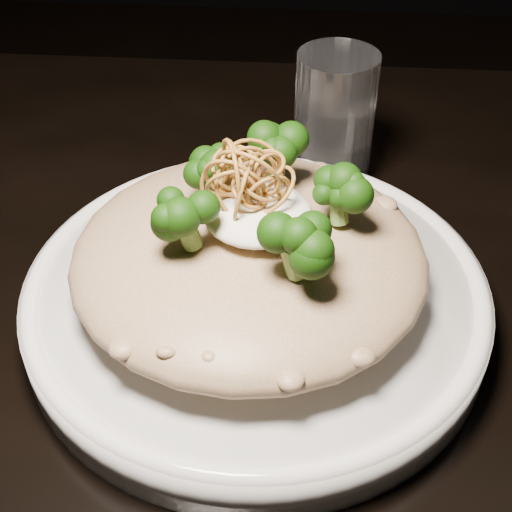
% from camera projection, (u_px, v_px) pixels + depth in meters
% --- Properties ---
extents(table, '(1.10, 0.80, 0.75)m').
position_uv_depth(table, '(369.00, 390.00, 0.56)').
color(table, black).
rests_on(table, ground).
extents(plate, '(0.31, 0.31, 0.03)m').
position_uv_depth(plate, '(256.00, 299.00, 0.49)').
color(plate, white).
rests_on(plate, table).
extents(risotto, '(0.23, 0.23, 0.05)m').
position_uv_depth(risotto, '(249.00, 256.00, 0.46)').
color(risotto, brown).
rests_on(risotto, plate).
extents(broccoli, '(0.14, 0.14, 0.05)m').
position_uv_depth(broccoli, '(254.00, 187.00, 0.43)').
color(broccoli, black).
rests_on(broccoli, risotto).
extents(cheese, '(0.07, 0.07, 0.02)m').
position_uv_depth(cheese, '(258.00, 213.00, 0.44)').
color(cheese, white).
rests_on(cheese, risotto).
extents(shallots, '(0.06, 0.06, 0.04)m').
position_uv_depth(shallots, '(251.00, 165.00, 0.43)').
color(shallots, brown).
rests_on(shallots, cheese).
extents(drinking_glass, '(0.08, 0.08, 0.12)m').
position_uv_depth(drinking_glass, '(334.00, 121.00, 0.60)').
color(drinking_glass, silver).
rests_on(drinking_glass, table).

